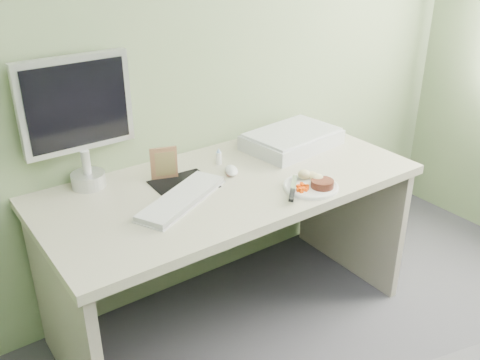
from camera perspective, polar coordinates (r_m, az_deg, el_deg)
wall_back at (r=2.37m, az=-6.61°, el=16.87°), size 3.50×0.00×3.50m
desk at (r=2.34m, az=-1.07°, el=-4.12°), size 1.60×0.75×0.73m
plate at (r=2.21m, az=7.55°, el=-0.68°), size 0.23×0.23×0.01m
steak at (r=2.19m, az=8.77°, el=-0.39°), size 0.11×0.11×0.03m
potato_pile at (r=2.24m, az=7.10°, el=0.74°), size 0.12×0.10×0.06m
carrot_heap at (r=2.16m, az=6.55°, el=-0.66°), size 0.05×0.05×0.03m
steak_knife at (r=2.13m, az=5.63°, el=-1.18°), size 0.18×0.18×0.02m
mousepad at (r=2.23m, az=-6.05°, el=-0.45°), size 0.25×0.22×0.00m
keyboard at (r=2.10m, az=-6.24°, el=-1.88°), size 0.45×0.32×0.02m
computer_mouse at (r=2.30m, az=-0.93°, el=1.01°), size 0.09×0.11×0.03m
photo_frame at (r=2.26m, az=-8.12°, el=1.78°), size 0.11×0.05×0.14m
eyedrop_bottle at (r=2.39m, az=-2.29°, el=2.47°), size 0.03×0.03×0.08m
scanner at (r=2.59m, az=5.56°, el=4.27°), size 0.48×0.35×0.07m
monitor at (r=2.20m, az=-16.90°, el=6.60°), size 0.45×0.14×0.54m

